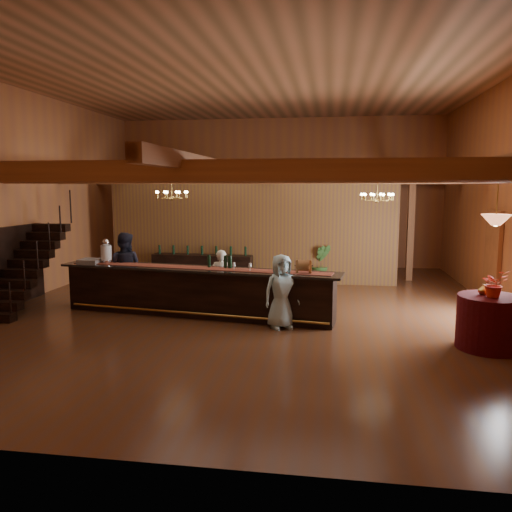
# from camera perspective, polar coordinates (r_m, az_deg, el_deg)

# --- Properties ---
(floor) EXTENTS (14.00, 14.00, 0.00)m
(floor) POSITION_cam_1_polar(r_m,az_deg,el_deg) (12.39, -0.95, -6.03)
(floor) COLOR #4B2C1C
(floor) RESTS_ON ground
(ceiling) EXTENTS (14.00, 14.00, 0.00)m
(ceiling) POSITION_cam_1_polar(r_m,az_deg,el_deg) (12.28, -1.01, 19.73)
(ceiling) COLOR #A96C45
(ceiling) RESTS_ON wall_back
(wall_back) EXTENTS (12.00, 0.10, 5.50)m
(wall_back) POSITION_cam_1_polar(r_m,az_deg,el_deg) (18.96, 2.56, 7.22)
(wall_back) COLOR #975734
(wall_back) RESTS_ON floor
(wall_front) EXTENTS (12.00, 0.10, 5.50)m
(wall_front) POSITION_cam_1_polar(r_m,az_deg,el_deg) (5.25, -13.81, 5.03)
(wall_front) COLOR #975734
(wall_front) RESTS_ON floor
(wall_left) EXTENTS (0.10, 14.00, 5.50)m
(wall_left) POSITION_cam_1_polar(r_m,az_deg,el_deg) (14.30, -25.57, 6.21)
(wall_left) COLOR #975734
(wall_left) RESTS_ON floor
(beam_grid) EXTENTS (11.90, 13.90, 0.39)m
(beam_grid) POSITION_cam_1_polar(r_m,az_deg,el_deg) (12.52, -0.60, 9.09)
(beam_grid) COLOR #9A5B30
(beam_grid) RESTS_ON wall_left
(support_posts) EXTENTS (9.20, 10.20, 3.20)m
(support_posts) POSITION_cam_1_polar(r_m,az_deg,el_deg) (11.61, -1.38, 1.06)
(support_posts) COLOR #9A5B30
(support_posts) RESTS_ON floor
(partition_wall) EXTENTS (9.00, 0.18, 3.10)m
(partition_wall) POSITION_cam_1_polar(r_m,az_deg,el_deg) (15.62, -0.65, 2.66)
(partition_wall) COLOR brown
(partition_wall) RESTS_ON floor
(window_right_back) EXTENTS (0.12, 1.05, 1.75)m
(window_right_back) POSITION_cam_1_polar(r_m,az_deg,el_deg) (13.53, 25.53, 1.05)
(window_right_back) COLOR white
(window_right_back) RESTS_ON wall_right
(staircase) EXTENTS (1.00, 2.80, 2.00)m
(staircase) POSITION_cam_1_polar(r_m,az_deg,el_deg) (13.53, -24.95, -1.27)
(staircase) COLOR black
(staircase) RESTS_ON floor
(backroom_boxes) EXTENTS (4.10, 0.60, 1.10)m
(backroom_boxes) POSITION_cam_1_polar(r_m,az_deg,el_deg) (17.68, 1.06, -0.05)
(backroom_boxes) COLOR black
(backroom_boxes) RESTS_ON floor
(tasting_bar) EXTENTS (6.80, 1.76, 1.14)m
(tasting_bar) POSITION_cam_1_polar(r_m,az_deg,el_deg) (11.72, -6.81, -4.03)
(tasting_bar) COLOR black
(tasting_bar) RESTS_ON floor
(beverage_dispenser) EXTENTS (0.26, 0.26, 0.60)m
(beverage_dispenser) POSITION_cam_1_polar(r_m,az_deg,el_deg) (12.76, -16.75, 0.50)
(beverage_dispenser) COLOR silver
(beverage_dispenser) RESTS_ON tasting_bar
(glass_rack_tray) EXTENTS (0.50, 0.50, 0.10)m
(glass_rack_tray) POSITION_cam_1_polar(r_m,az_deg,el_deg) (12.92, -18.41, -0.55)
(glass_rack_tray) COLOR gray
(glass_rack_tray) RESTS_ON tasting_bar
(raffle_drum) EXTENTS (0.34, 0.24, 0.30)m
(raffle_drum) POSITION_cam_1_polar(r_m,az_deg,el_deg) (10.79, 5.48, -1.11)
(raffle_drum) COLOR brown
(raffle_drum) RESTS_ON tasting_bar
(bar_bottle_0) EXTENTS (0.07, 0.07, 0.30)m
(bar_bottle_0) POSITION_cam_1_polar(r_m,az_deg,el_deg) (11.61, -5.39, -0.60)
(bar_bottle_0) COLOR black
(bar_bottle_0) RESTS_ON tasting_bar
(bar_bottle_1) EXTENTS (0.07, 0.07, 0.30)m
(bar_bottle_1) POSITION_cam_1_polar(r_m,az_deg,el_deg) (11.47, -3.52, -0.68)
(bar_bottle_1) COLOR black
(bar_bottle_1) RESTS_ON tasting_bar
(bar_bottle_2) EXTENTS (0.07, 0.07, 0.30)m
(bar_bottle_2) POSITION_cam_1_polar(r_m,az_deg,el_deg) (11.44, -3.09, -0.70)
(bar_bottle_2) COLOR black
(bar_bottle_2) RESTS_ON tasting_bar
(bar_bottle_3) EXTENTS (0.07, 0.07, 0.30)m
(bar_bottle_3) POSITION_cam_1_polar(r_m,az_deg,el_deg) (11.43, -2.95, -0.71)
(bar_bottle_3) COLOR black
(bar_bottle_3) RESTS_ON tasting_bar
(backbar_shelf) EXTENTS (3.17, 0.62, 0.89)m
(backbar_shelf) POSITION_cam_1_polar(r_m,az_deg,el_deg) (15.67, -6.17, -1.45)
(backbar_shelf) COLOR black
(backbar_shelf) RESTS_ON floor
(round_table) EXTENTS (1.15, 1.15, 1.00)m
(round_table) POSITION_cam_1_polar(r_m,az_deg,el_deg) (10.26, 25.09, -6.89)
(round_table) COLOR #380405
(round_table) RESTS_ON floor
(chandelier_left) EXTENTS (0.80, 0.80, 0.55)m
(chandelier_left) POSITION_cam_1_polar(r_m,az_deg,el_deg) (12.47, -9.61, 6.96)
(chandelier_left) COLOR #B79241
(chandelier_left) RESTS_ON beam_grid
(chandelier_right) EXTENTS (0.80, 0.80, 0.62)m
(chandelier_right) POSITION_cam_1_polar(r_m,az_deg,el_deg) (12.88, 13.67, 6.61)
(chandelier_right) COLOR #B79241
(chandelier_right) RESTS_ON beam_grid
(pendant_lamp) EXTENTS (0.52, 0.52, 0.90)m
(pendant_lamp) POSITION_cam_1_polar(r_m,az_deg,el_deg) (9.97, 25.74, 3.76)
(pendant_lamp) COLOR #B79241
(pendant_lamp) RESTS_ON beam_grid
(bartender) EXTENTS (0.55, 0.38, 1.47)m
(bartender) POSITION_cam_1_polar(r_m,az_deg,el_deg) (12.23, -4.00, -2.70)
(bartender) COLOR silver
(bartender) RESTS_ON floor
(staff_second) EXTENTS (0.93, 0.74, 1.86)m
(staff_second) POSITION_cam_1_polar(r_m,az_deg,el_deg) (12.98, -14.78, -1.46)
(staff_second) COLOR black
(staff_second) RESTS_ON floor
(guest) EXTENTS (0.92, 0.81, 1.58)m
(guest) POSITION_cam_1_polar(r_m,az_deg,el_deg) (10.58, 2.92, -4.07)
(guest) COLOR #A7D9E6
(guest) RESTS_ON floor
(floor_plant) EXTENTS (0.74, 0.62, 1.23)m
(floor_plant) POSITION_cam_1_polar(r_m,az_deg,el_deg) (15.52, 7.50, -0.93)
(floor_plant) COLOR #2A4F1D
(floor_plant) RESTS_ON floor
(table_flowers) EXTENTS (0.57, 0.53, 0.50)m
(table_flowers) POSITION_cam_1_polar(r_m,az_deg,el_deg) (10.01, 25.58, -2.88)
(table_flowers) COLOR red
(table_flowers) RESTS_ON round_table
(table_vase) EXTENTS (0.18, 0.18, 0.32)m
(table_vase) POSITION_cam_1_polar(r_m,az_deg,el_deg) (10.19, 24.56, -3.17)
(table_vase) COLOR #B79241
(table_vase) RESTS_ON round_table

